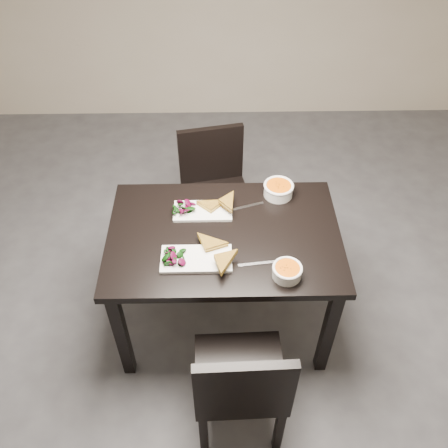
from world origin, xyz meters
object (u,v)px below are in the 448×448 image
Objects in this scene: table at (224,247)px; plate_near at (196,259)px; plate_far at (203,211)px; soup_bowl_near at (287,271)px; soup_bowl_far at (278,189)px; chair_near at (241,384)px; chair_far at (215,185)px.

table is 0.25m from plate_near.
plate_far reaches higher than table.
soup_bowl_far is at bearing 88.43° from soup_bowl_near.
chair_near is 1.06m from soup_bowl_far.
plate_near is 0.65m from soup_bowl_far.
chair_far is at bearing 84.17° from plate_near.
chair_far is at bearing 131.43° from soup_bowl_far.
chair_far is 5.08× the size of soup_bowl_far.
soup_bowl_near is (0.29, -0.28, 0.13)m from table.
chair_far is 0.92m from plate_near.
soup_bowl_near reaches higher than table.
table is 0.43m from soup_bowl_near.
table is 1.41× the size of chair_near.
chair_near is 0.61m from plate_near.
plate_far is (-0.06, -0.53, 0.27)m from chair_far.
plate_far is 0.44m from soup_bowl_far.
soup_bowl_far is (0.42, 0.13, 0.03)m from plate_far.
soup_bowl_far is at bearing 44.00° from table.
plate_near is (-0.09, -0.87, 0.27)m from chair_far.
soup_bowl_near is (0.34, -0.98, 0.30)m from chair_far.
chair_near is 5.08× the size of soup_bowl_far.
plate_far is at bearing 124.24° from table.
plate_near is at bearing 166.16° from soup_bowl_near.
chair_far is at bearing 109.09° from soup_bowl_near.
chair_near is 2.74× the size of plate_far.
plate_far is (-0.18, 0.85, 0.27)m from chair_near.
chair_near is at bearing -96.33° from chair_far.
chair_far reaches higher than plate_near.
chair_far reaches higher than soup_bowl_far.
soup_bowl_far is (0.02, 0.58, 0.01)m from soup_bowl_near.
soup_bowl_far is at bearing 74.52° from chair_near.
plate_far is 1.86× the size of soup_bowl_far.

